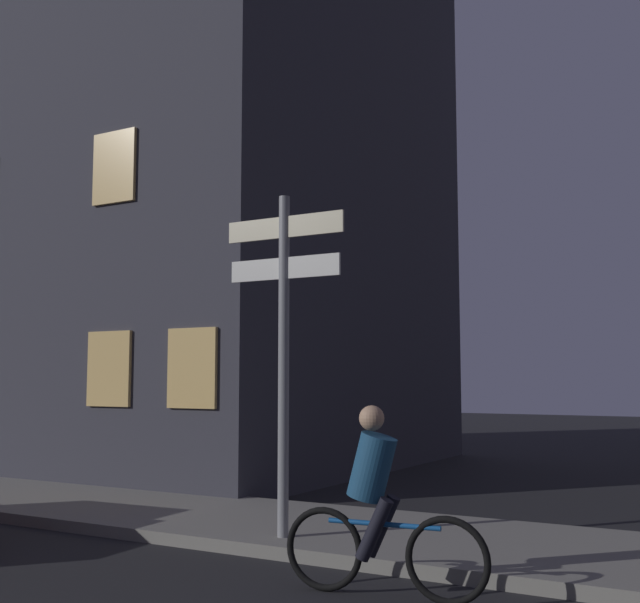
# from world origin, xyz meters

# --- Properties ---
(sidewalk_kerb) EXTENTS (40.00, 2.68, 0.14)m
(sidewalk_kerb) POSITION_xyz_m (0.00, 6.81, 0.07)
(sidewalk_kerb) COLOR gray
(sidewalk_kerb) RESTS_ON ground_plane
(signpost) EXTENTS (1.50, 0.12, 3.74)m
(signpost) POSITION_xyz_m (-1.45, 5.92, 2.37)
(signpost) COLOR gray
(signpost) RESTS_ON sidewalk_kerb
(cyclist) EXTENTS (1.82, 0.36, 1.61)m
(cyclist) POSITION_xyz_m (0.24, 4.75, 0.75)
(cyclist) COLOR black
(cyclist) RESTS_ON ground_plane
(building_left_block) EXTENTS (8.42, 9.41, 12.88)m
(building_left_block) POSITION_xyz_m (-7.68, 12.58, 6.44)
(building_left_block) COLOR #383842
(building_left_block) RESTS_ON ground_plane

